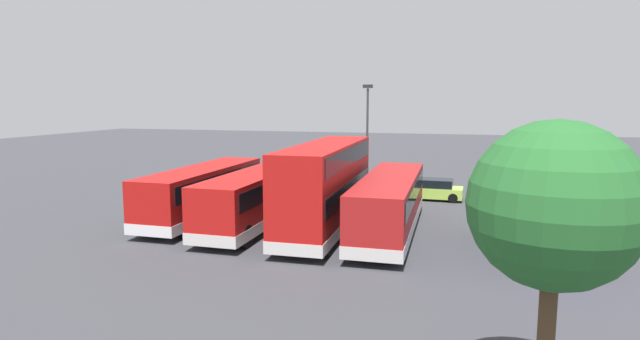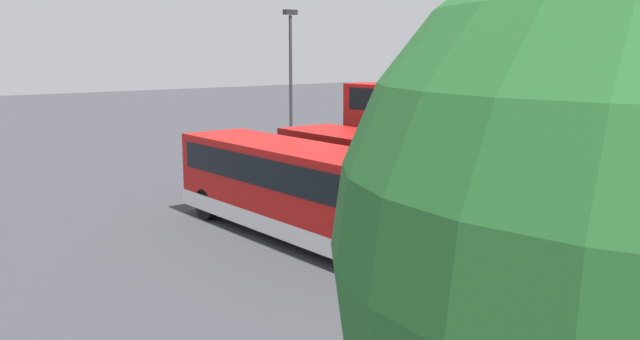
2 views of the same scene
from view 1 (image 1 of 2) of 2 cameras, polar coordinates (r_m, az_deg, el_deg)
name	(u,v)px [view 1 (image 1 of 2)]	position (r m, az deg, el deg)	size (l,w,h in m)	color
ground_plane	(335,195)	(36.91, 1.69, -2.76)	(140.00, 140.00, 0.00)	#38383D
bus_single_deck_near_end	(390,202)	(26.20, 7.81, -3.60)	(2.75, 11.95, 2.95)	#A51919
bus_double_decker_second	(326,184)	(26.43, 0.70, -1.60)	(2.80, 11.76, 4.55)	#B71411
bus_single_deck_third	(257,196)	(27.74, -7.02, -2.95)	(2.69, 11.05, 2.95)	#B71411
bus_single_deck_fourth	(203,191)	(30.00, -12.92, -2.27)	(2.63, 11.01, 2.95)	#B71411
box_truck_blue	(530,217)	(24.19, 22.47, -4.89)	(4.16, 7.87, 3.20)	navy
car_hatchback_silver	(431,189)	(35.79, 12.27, -2.13)	(4.46, 1.94, 1.43)	#A5D14C
lamp_post_tall	(367,130)	(37.34, 5.32, 4.49)	(0.70, 0.30, 7.89)	#38383D
waste_bin_yellow	(321,188)	(36.85, 0.12, -2.02)	(0.60, 0.60, 0.95)	#333338
tree_midleft	(554,207)	(11.33, 24.76, -3.74)	(3.48, 3.48, 6.42)	#4C3823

